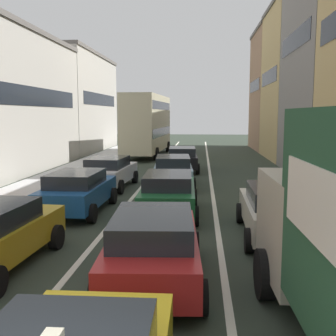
{
  "coord_description": "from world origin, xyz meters",
  "views": [
    {
      "loc": [
        1.18,
        -2.36,
        3.49
      ],
      "look_at": [
        0.0,
        12.0,
        1.6
      ],
      "focal_mm": 43.62,
      "sensor_mm": 36.0,
      "label": 1
    }
  ],
  "objects_px": {
    "sedan_centre_lane_second": "(153,245)",
    "hatchback_centre_lane_third": "(168,192)",
    "sedan_left_lane_third": "(78,190)",
    "coupe_centre_lane_fourth": "(173,170)",
    "bus_mid_queue_primary": "(147,122)",
    "sedan_right_lane_behind_truck": "(277,210)",
    "sedan_centre_lane_fifth": "(182,158)",
    "sedan_left_lane_fourth": "(109,171)"
  },
  "relations": [
    {
      "from": "sedan_left_lane_third",
      "to": "coupe_centre_lane_fourth",
      "type": "relative_size",
      "value": 0.98
    },
    {
      "from": "sedan_centre_lane_fifth",
      "to": "bus_mid_queue_primary",
      "type": "distance_m",
      "value": 9.85
    },
    {
      "from": "sedan_left_lane_third",
      "to": "sedan_left_lane_fourth",
      "type": "height_order",
      "value": "same"
    },
    {
      "from": "sedan_centre_lane_second",
      "to": "sedan_left_lane_fourth",
      "type": "distance_m",
      "value": 11.36
    },
    {
      "from": "hatchback_centre_lane_third",
      "to": "bus_mid_queue_primary",
      "type": "relative_size",
      "value": 0.41
    },
    {
      "from": "sedan_centre_lane_second",
      "to": "hatchback_centre_lane_third",
      "type": "relative_size",
      "value": 1.01
    },
    {
      "from": "sedan_centre_lane_second",
      "to": "bus_mid_queue_primary",
      "type": "bearing_deg",
      "value": 4.28
    },
    {
      "from": "coupe_centre_lane_fourth",
      "to": "sedan_left_lane_fourth",
      "type": "height_order",
      "value": "same"
    },
    {
      "from": "sedan_centre_lane_fifth",
      "to": "bus_mid_queue_primary",
      "type": "xyz_separation_m",
      "value": [
        -3.35,
        9.04,
        2.03
      ]
    },
    {
      "from": "hatchback_centre_lane_third",
      "to": "sedan_left_lane_third",
      "type": "bearing_deg",
      "value": 86.02
    },
    {
      "from": "coupe_centre_lane_fourth",
      "to": "sedan_centre_lane_fifth",
      "type": "xyz_separation_m",
      "value": [
        0.18,
        5.43,
        0.0
      ]
    },
    {
      "from": "bus_mid_queue_primary",
      "to": "sedan_centre_lane_fifth",
      "type": "bearing_deg",
      "value": -157.01
    },
    {
      "from": "coupe_centre_lane_fourth",
      "to": "sedan_right_lane_behind_truck",
      "type": "relative_size",
      "value": 1.02
    },
    {
      "from": "sedan_centre_lane_second",
      "to": "sedan_left_lane_third",
      "type": "height_order",
      "value": "same"
    },
    {
      "from": "sedan_left_lane_third",
      "to": "sedan_left_lane_fourth",
      "type": "xyz_separation_m",
      "value": [
        0.01,
        4.94,
        0.0
      ]
    },
    {
      "from": "sedan_centre_lane_fifth",
      "to": "bus_mid_queue_primary",
      "type": "relative_size",
      "value": 0.41
    },
    {
      "from": "hatchback_centre_lane_third",
      "to": "sedan_centre_lane_second",
      "type": "bearing_deg",
      "value": 179.73
    },
    {
      "from": "sedan_centre_lane_fifth",
      "to": "sedan_left_lane_fourth",
      "type": "bearing_deg",
      "value": 149.62
    },
    {
      "from": "sedan_right_lane_behind_truck",
      "to": "bus_mid_queue_primary",
      "type": "bearing_deg",
      "value": 17.35
    },
    {
      "from": "sedan_left_lane_third",
      "to": "sedan_centre_lane_second",
      "type": "bearing_deg",
      "value": -148.91
    },
    {
      "from": "bus_mid_queue_primary",
      "to": "sedan_left_lane_fourth",
      "type": "bearing_deg",
      "value": -176.78
    },
    {
      "from": "sedan_centre_lane_second",
      "to": "hatchback_centre_lane_third",
      "type": "xyz_separation_m",
      "value": [
        -0.15,
        5.78,
        0.0
      ]
    },
    {
      "from": "hatchback_centre_lane_third",
      "to": "sedan_left_lane_third",
      "type": "height_order",
      "value": "same"
    },
    {
      "from": "bus_mid_queue_primary",
      "to": "sedan_left_lane_third",
      "type": "bearing_deg",
      "value": -176.95
    },
    {
      "from": "sedan_left_lane_fourth",
      "to": "sedan_centre_lane_fifth",
      "type": "height_order",
      "value": "same"
    },
    {
      "from": "sedan_centre_lane_second",
      "to": "hatchback_centre_lane_third",
      "type": "bearing_deg",
      "value": -1.98
    },
    {
      "from": "hatchback_centre_lane_third",
      "to": "sedan_centre_lane_fifth",
      "type": "relative_size",
      "value": 0.99
    },
    {
      "from": "sedan_left_lane_third",
      "to": "bus_mid_queue_primary",
      "type": "height_order",
      "value": "bus_mid_queue_primary"
    },
    {
      "from": "sedan_centre_lane_second",
      "to": "sedan_left_lane_third",
      "type": "relative_size",
      "value": 1.02
    },
    {
      "from": "sedan_left_lane_third",
      "to": "hatchback_centre_lane_third",
      "type": "bearing_deg",
      "value": -91.22
    },
    {
      "from": "hatchback_centre_lane_third",
      "to": "coupe_centre_lane_fourth",
      "type": "bearing_deg",
      "value": 0.57
    },
    {
      "from": "sedan_centre_lane_second",
      "to": "hatchback_centre_lane_third",
      "type": "distance_m",
      "value": 5.78
    },
    {
      "from": "sedan_left_lane_fourth",
      "to": "sedan_left_lane_third",
      "type": "bearing_deg",
      "value": -176.54
    },
    {
      "from": "coupe_centre_lane_fourth",
      "to": "sedan_centre_lane_fifth",
      "type": "distance_m",
      "value": 5.43
    },
    {
      "from": "bus_mid_queue_primary",
      "to": "sedan_right_lane_behind_truck",
      "type": "bearing_deg",
      "value": -160.83
    },
    {
      "from": "sedan_left_lane_third",
      "to": "sedan_centre_lane_fifth",
      "type": "bearing_deg",
      "value": -15.13
    },
    {
      "from": "sedan_centre_lane_fifth",
      "to": "sedan_left_lane_third",
      "type": "bearing_deg",
      "value": 160.87
    },
    {
      "from": "sedan_left_lane_third",
      "to": "bus_mid_queue_primary",
      "type": "relative_size",
      "value": 0.41
    },
    {
      "from": "hatchback_centre_lane_third",
      "to": "sedan_right_lane_behind_truck",
      "type": "bearing_deg",
      "value": -127.42
    },
    {
      "from": "sedan_left_lane_third",
      "to": "sedan_centre_lane_fifth",
      "type": "distance_m",
      "value": 11.58
    },
    {
      "from": "hatchback_centre_lane_third",
      "to": "sedan_left_lane_third",
      "type": "distance_m",
      "value": 3.27
    },
    {
      "from": "bus_mid_queue_primary",
      "to": "sedan_centre_lane_second",
      "type": "bearing_deg",
      "value": -169.56
    }
  ]
}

